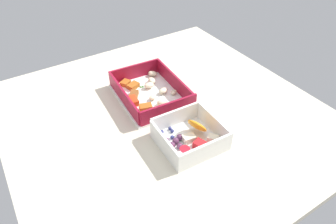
% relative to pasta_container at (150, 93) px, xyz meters
% --- Properties ---
extents(table_surface, '(0.80, 0.80, 0.02)m').
position_rel_pasta_container_xyz_m(table_surface, '(-0.08, 0.00, -0.03)').
color(table_surface, beige).
rests_on(table_surface, ground).
extents(pasta_container, '(0.23, 0.18, 0.05)m').
position_rel_pasta_container_xyz_m(pasta_container, '(0.00, 0.00, 0.00)').
color(pasta_container, white).
rests_on(pasta_container, table_surface).
extents(fruit_bowl, '(0.14, 0.15, 0.06)m').
position_rel_pasta_container_xyz_m(fruit_bowl, '(-0.21, 0.01, 0.00)').
color(fruit_bowl, white).
rests_on(fruit_bowl, table_surface).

